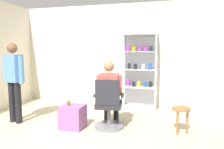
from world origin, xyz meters
TOP-DOWN VIEW (x-y plane):
  - back_wall at (0.00, 3.00)m, footprint 6.00×0.10m
  - display_cabinet_main at (0.40, 2.76)m, footprint 0.90×0.45m
  - office_chair at (0.05, 1.11)m, footprint 0.60×0.56m
  - seated_shopkeeper at (0.03, 1.27)m, footprint 0.53×0.60m
  - storage_crate at (-0.63, 0.97)m, footprint 0.43×0.41m
  - tea_glass at (-0.71, 0.96)m, footprint 0.06×0.06m
  - standing_customer at (-1.91, 0.95)m, footprint 0.51×0.29m
  - wooden_stool at (1.36, 1.24)m, footprint 0.32×0.32m

SIDE VIEW (x-z plane):
  - storage_crate at x=-0.63m, z-range 0.00..0.44m
  - wooden_stool at x=1.36m, z-range 0.14..0.61m
  - office_chair at x=0.05m, z-range -0.09..0.87m
  - tea_glass at x=-0.71m, z-range 0.44..0.53m
  - seated_shopkeeper at x=0.03m, z-range 0.07..1.36m
  - standing_customer at x=-1.91m, z-range 0.12..1.75m
  - display_cabinet_main at x=0.40m, z-range 0.02..1.92m
  - back_wall at x=0.00m, z-range 0.00..2.70m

